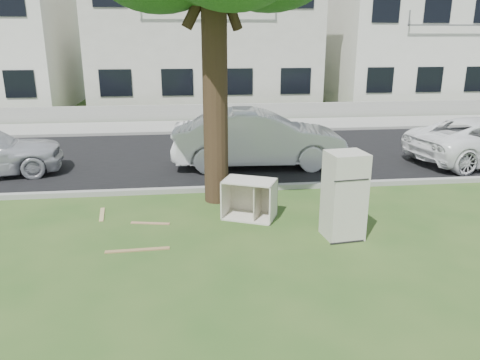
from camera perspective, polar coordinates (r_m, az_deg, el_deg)
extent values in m
plane|color=#2A4F1C|center=(9.16, 0.44, -6.13)|extent=(120.00, 120.00, 0.00)
cube|color=black|center=(14.84, -2.42, 3.04)|extent=(120.00, 7.00, 0.01)
cube|color=gray|center=(11.44, -1.07, -1.30)|extent=(120.00, 0.18, 0.12)
cube|color=gray|center=(18.30, -3.26, 5.72)|extent=(120.00, 0.18, 0.12)
cube|color=gray|center=(19.72, -3.53, 6.56)|extent=(120.00, 2.80, 0.01)
cube|color=gray|center=(21.23, -3.79, 8.26)|extent=(120.00, 0.15, 0.70)
cylinder|color=black|center=(10.22, -3.06, 11.39)|extent=(0.54, 0.54, 5.20)
cube|color=beige|center=(25.87, -4.54, 17.07)|extent=(11.00, 8.00, 7.20)
cube|color=silver|center=(28.96, 20.91, 15.46)|extent=(10.00, 8.00, 6.60)
cube|color=silver|center=(8.81, 12.59, -1.85)|extent=(0.74, 0.70, 1.63)
cube|color=white|center=(9.64, 1.15, -2.33)|extent=(1.22, 1.02, 0.82)
cube|color=#9A774A|center=(8.53, -12.38, -8.33)|extent=(1.13, 0.14, 0.02)
cube|color=#AB7D59|center=(9.64, -10.88, -5.19)|extent=(0.79, 0.24, 0.02)
cube|color=tan|center=(10.33, -16.48, -4.06)|extent=(0.18, 0.79, 0.02)
imported|color=silver|center=(13.46, 2.29, 5.09)|extent=(5.00, 1.97, 1.62)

